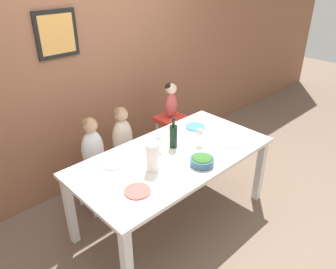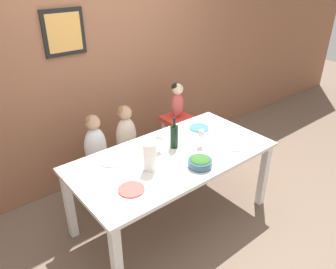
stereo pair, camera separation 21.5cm
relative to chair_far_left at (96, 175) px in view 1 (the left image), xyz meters
The scene contains 18 objects.
ground_plane 0.90m from the chair_far_left, 58.31° to the right, with size 14.00×14.00×0.00m, color #705B4C.
wall_back 1.16m from the chair_far_left, 48.47° to the left, with size 10.00×0.09×2.70m.
dining_table 0.86m from the chair_far_left, 58.31° to the right, with size 1.88×0.95×0.75m.
chair_far_left is the anchor object (origin of this frame).
chair_far_center 0.36m from the chair_far_left, ahead, with size 0.38×0.36×0.47m.
chair_right_highchair 1.08m from the chair_far_left, ahead, with size 0.33×0.31×0.69m.
person_child_left 0.36m from the chair_far_left, 90.00° to the left, with size 0.23×0.16×0.56m.
person_child_center 0.51m from the chair_far_left, ahead, with size 0.23×0.16×0.56m.
person_baby_right 1.20m from the chair_far_left, ahead, with size 0.16×0.14×0.41m.
wine_bottle 0.93m from the chair_far_left, 48.30° to the right, with size 0.08×0.08×0.31m.
paper_towel_roll 0.90m from the chair_far_left, 80.00° to the right, with size 0.11×0.11×0.25m.
wine_glass_near 1.15m from the chair_far_left, 44.98° to the right, with size 0.07×0.07×0.18m.
wine_glass_far 0.83m from the chair_far_left, 56.55° to the right, with size 0.07×0.07×0.18m.
salad_bowl_large 1.17m from the chair_far_left, 63.68° to the right, with size 0.21×0.21×0.09m.
dinner_plate_front_left 0.98m from the chair_far_left, 99.94° to the right, with size 0.21×0.21×0.01m.
dinner_plate_back_left 0.58m from the chair_far_left, 98.37° to the right, with size 0.21×0.21×0.01m.
dinner_plate_back_right 1.15m from the chair_far_left, 24.92° to the right, with size 0.21×0.21×0.01m.
dinner_plate_front_right 1.41m from the chair_far_left, 43.98° to the right, with size 0.21×0.21×0.01m.
Camera 1 is at (-1.80, -1.81, 2.32)m, focal length 35.00 mm.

